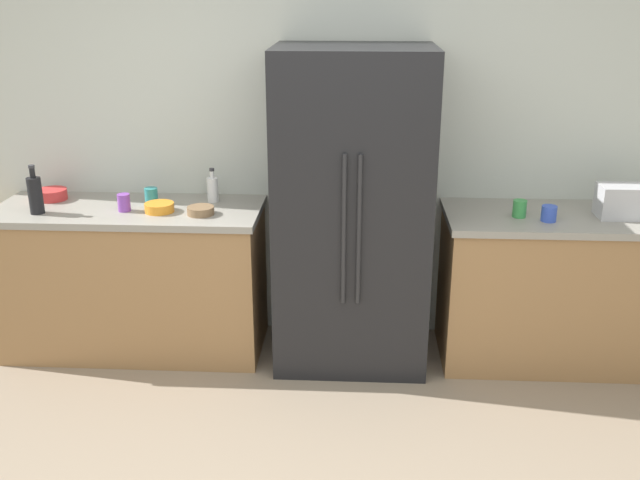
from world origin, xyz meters
The scene contains 14 objects.
kitchen_back_panel centered at (0.00, 2.02, 1.40)m, with size 4.99×0.10×2.81m, color silver.
counter_left centered at (-1.12, 1.66, 0.46)m, with size 1.57×0.64×0.91m.
counter_right centered at (1.49, 1.66, 0.46)m, with size 1.49×0.64×0.91m.
refrigerator centered at (0.20, 1.62, 0.92)m, with size 0.87×0.69×1.84m.
toaster centered at (1.72, 1.64, 1.00)m, with size 0.27×0.18×0.18m, color silver.
bottle_a centered at (-1.60, 1.52, 1.02)m, with size 0.08×0.08×0.28m.
bottle_b centered at (-0.64, 1.81, 0.99)m, with size 0.07×0.07×0.21m.
cup_a centered at (-1.11, 1.59, 0.96)m, with size 0.07×0.07×0.10m, color purple.
cup_b centered at (-1.00, 1.75, 0.96)m, with size 0.08×0.08×0.10m, color teal.
cup_c centered at (1.14, 1.61, 0.96)m, with size 0.08×0.08×0.10m, color green.
cup_d centered at (1.29, 1.54, 0.95)m, with size 0.08×0.08×0.09m, color blue.
bowl_a centered at (-0.66, 1.55, 0.93)m, with size 0.15×0.15×0.05m, color brown.
bowl_b centered at (-0.91, 1.59, 0.93)m, with size 0.17×0.17×0.05m, color orange.
bowl_c centered at (-1.63, 1.80, 0.94)m, with size 0.18×0.18×0.06m, color red.
Camera 1 is at (0.23, -2.27, 2.15)m, focal length 39.97 mm.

